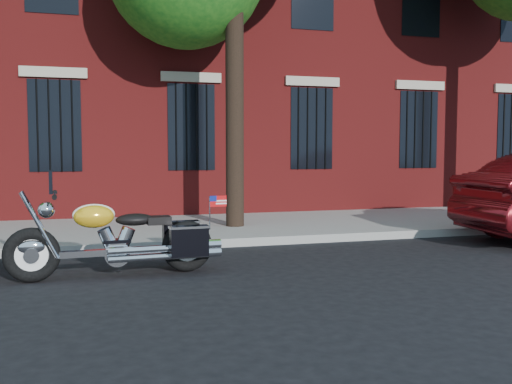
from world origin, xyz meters
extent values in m
plane|color=black|center=(0.00, 0.00, 0.00)|extent=(120.00, 120.00, 0.00)
cube|color=gray|center=(0.00, 1.38, 0.07)|extent=(40.00, 0.16, 0.15)
cube|color=gray|center=(0.00, 3.26, 0.07)|extent=(40.00, 3.60, 0.15)
cube|color=maroon|center=(0.00, 10.06, 6.00)|extent=(26.00, 10.00, 12.00)
cube|color=black|center=(0.00, 5.11, 2.20)|extent=(1.10, 0.14, 2.00)
cube|color=#B2A893|center=(0.00, 5.08, 3.35)|extent=(1.40, 0.20, 0.22)
cylinder|color=black|center=(0.00, 5.03, 2.20)|extent=(0.04, 0.04, 2.00)
cylinder|color=black|center=(0.50, 2.90, 2.50)|extent=(0.36, 0.36, 5.00)
torus|color=black|center=(-3.01, -0.55, 0.36)|extent=(0.71, 0.19, 0.70)
torus|color=black|center=(-1.02, -0.46, 0.36)|extent=(0.71, 0.19, 0.70)
cylinder|color=white|center=(-3.01, -0.55, 0.36)|extent=(0.53, 0.09, 0.52)
cylinder|color=white|center=(-1.02, -0.46, 0.36)|extent=(0.53, 0.09, 0.52)
ellipsoid|color=white|center=(-3.01, -0.55, 0.46)|extent=(0.38, 0.15, 0.20)
ellipsoid|color=yellow|center=(-1.02, -0.46, 0.48)|extent=(0.38, 0.16, 0.20)
cube|color=white|center=(-2.01, -0.51, 0.34)|extent=(1.58, 0.18, 0.08)
cylinder|color=white|center=(-1.96, -0.50, 0.31)|extent=(0.34, 0.21, 0.34)
cylinder|color=white|center=(-1.43, -0.67, 0.33)|extent=(1.31, 0.16, 0.09)
ellipsoid|color=yellow|center=(-2.24, -0.52, 0.82)|extent=(0.53, 0.33, 0.30)
ellipsoid|color=black|center=(-1.72, -0.49, 0.76)|extent=(0.52, 0.32, 0.16)
cube|color=black|center=(-1.06, -0.19, 0.47)|extent=(0.51, 0.19, 0.40)
cube|color=black|center=(-1.03, -0.73, 0.47)|extent=(0.51, 0.19, 0.40)
cylinder|color=white|center=(-2.71, -0.54, 1.11)|extent=(0.08, 0.82, 0.04)
sphere|color=white|center=(-2.82, -0.55, 0.92)|extent=(0.22, 0.22, 0.21)
cube|color=black|center=(-2.75, -0.54, 1.28)|extent=(0.06, 0.42, 0.29)
cube|color=red|center=(-0.64, -0.75, 1.00)|extent=(0.23, 0.03, 0.15)
camera|label=1|loc=(-2.26, -8.16, 1.68)|focal=40.00mm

